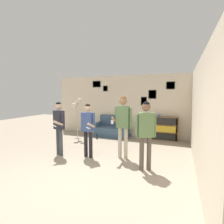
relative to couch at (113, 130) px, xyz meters
The scene contains 12 objects.
ground_plane 4.30m from the couch, 80.84° to the right, with size 20.00×20.00×0.00m, color gray.
wall_back 1.33m from the couch, 31.19° to the left, with size 7.37×0.08×2.70m.
wall_right 3.88m from the couch, 31.06° to the right, with size 0.06×7.02×2.70m.
couch is the anchor object (origin of this frame).
bookshelf 2.22m from the couch, ahead, with size 1.03×0.30×0.95m.
floor_lamp 1.85m from the couch, 145.44° to the right, with size 0.39×0.43×1.70m.
person_player_foreground_left 3.00m from the couch, 102.67° to the right, with size 0.46×0.57×1.63m.
person_player_foreground_center 2.79m from the couch, 84.11° to the right, with size 0.49×0.49×1.58m.
person_watcher_holding_cup 2.84m from the couch, 62.36° to the right, with size 0.50×0.45×1.81m.
person_spectator_near_bookshelf 3.67m from the couch, 55.78° to the right, with size 0.47×0.32×1.69m.
bottle_on_floor 0.84m from the couch, 122.93° to the right, with size 0.07×0.07×0.25m.
drinking_cup 2.12m from the couch, ahead, with size 0.08×0.08×0.11m.
Camera 1 is at (2.11, -2.88, 1.84)m, focal length 28.00 mm.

